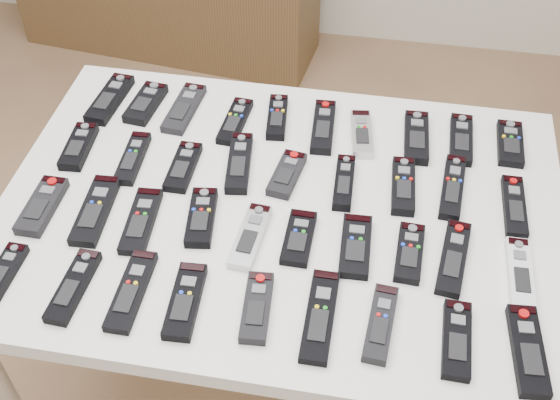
% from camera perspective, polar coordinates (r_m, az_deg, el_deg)
% --- Properties ---
extents(ground, '(4.00, 4.00, 0.00)m').
position_cam_1_polar(ground, '(2.17, -2.31, -15.62)').
color(ground, brown).
rests_on(ground, ground).
extents(table, '(1.25, 0.88, 0.78)m').
position_cam_1_polar(table, '(1.60, -0.00, -1.96)').
color(table, white).
rests_on(table, ground).
extents(remote_0, '(0.07, 0.20, 0.02)m').
position_cam_1_polar(remote_0, '(1.88, -13.66, 7.99)').
color(remote_0, black).
rests_on(remote_0, table).
extents(remote_1, '(0.08, 0.16, 0.02)m').
position_cam_1_polar(remote_1, '(1.85, -10.86, 7.72)').
color(remote_1, black).
rests_on(remote_1, table).
extents(remote_2, '(0.07, 0.19, 0.02)m').
position_cam_1_polar(remote_2, '(1.82, -7.80, 7.38)').
color(remote_2, black).
rests_on(remote_2, table).
extents(remote_3, '(0.06, 0.17, 0.02)m').
position_cam_1_polar(remote_3, '(1.76, -3.67, 6.40)').
color(remote_3, black).
rests_on(remote_3, table).
extents(remote_4, '(0.06, 0.16, 0.02)m').
position_cam_1_polar(remote_4, '(1.77, -0.23, 6.75)').
color(remote_4, black).
rests_on(remote_4, table).
extents(remote_5, '(0.06, 0.19, 0.02)m').
position_cam_1_polar(remote_5, '(1.74, 3.53, 5.96)').
color(remote_5, black).
rests_on(remote_5, table).
extents(remote_6, '(0.07, 0.16, 0.02)m').
position_cam_1_polar(remote_6, '(1.73, 6.64, 5.34)').
color(remote_6, '#B7B7BC').
rests_on(remote_6, table).
extents(remote_7, '(0.06, 0.18, 0.02)m').
position_cam_1_polar(remote_7, '(1.74, 11.02, 5.01)').
color(remote_7, black).
rests_on(remote_7, table).
extents(remote_8, '(0.05, 0.18, 0.02)m').
position_cam_1_polar(remote_8, '(1.76, 14.51, 4.79)').
color(remote_8, black).
rests_on(remote_8, table).
extents(remote_9, '(0.06, 0.16, 0.02)m').
position_cam_1_polar(remote_9, '(1.78, 18.20, 4.38)').
color(remote_9, black).
rests_on(remote_9, table).
extents(remote_10, '(0.06, 0.16, 0.02)m').
position_cam_1_polar(remote_10, '(1.75, -16.04, 4.20)').
color(remote_10, black).
rests_on(remote_10, table).
extents(remote_11, '(0.05, 0.17, 0.02)m').
position_cam_1_polar(remote_11, '(1.69, -11.87, 3.35)').
color(remote_11, black).
rests_on(remote_11, table).
extents(remote_12, '(0.05, 0.16, 0.02)m').
position_cam_1_polar(remote_12, '(1.65, -7.88, 2.69)').
color(remote_12, black).
rests_on(remote_12, table).
extents(remote_13, '(0.08, 0.20, 0.02)m').
position_cam_1_polar(remote_13, '(1.64, -3.34, 3.03)').
color(remote_13, black).
rests_on(remote_13, table).
extents(remote_14, '(0.07, 0.15, 0.02)m').
position_cam_1_polar(remote_14, '(1.61, 0.56, 2.11)').
color(remote_14, black).
rests_on(remote_14, table).
extents(remote_15, '(0.05, 0.17, 0.02)m').
position_cam_1_polar(remote_15, '(1.60, 5.22, 1.43)').
color(remote_15, black).
rests_on(remote_15, table).
extents(remote_16, '(0.06, 0.17, 0.02)m').
position_cam_1_polar(remote_16, '(1.61, 9.98, 1.14)').
color(remote_16, black).
rests_on(remote_16, table).
extents(remote_17, '(0.06, 0.20, 0.02)m').
position_cam_1_polar(remote_17, '(1.63, 13.85, 1.02)').
color(remote_17, black).
rests_on(remote_17, table).
extents(remote_18, '(0.05, 0.18, 0.02)m').
position_cam_1_polar(remote_18, '(1.63, 18.50, -0.48)').
color(remote_18, black).
rests_on(remote_18, table).
extents(remote_19, '(0.06, 0.17, 0.02)m').
position_cam_1_polar(remote_19, '(1.63, -18.78, -0.45)').
color(remote_19, black).
rests_on(remote_19, table).
extents(remote_20, '(0.07, 0.20, 0.02)m').
position_cam_1_polar(remote_20, '(1.58, -14.77, -0.81)').
color(remote_20, black).
rests_on(remote_20, table).
extents(remote_21, '(0.07, 0.19, 0.02)m').
position_cam_1_polar(remote_21, '(1.54, -11.23, -1.68)').
color(remote_21, black).
rests_on(remote_21, table).
extents(remote_22, '(0.08, 0.17, 0.02)m').
position_cam_1_polar(remote_22, '(1.53, -6.41, -1.40)').
color(remote_22, black).
rests_on(remote_22, table).
extents(remote_23, '(0.06, 0.18, 0.02)m').
position_cam_1_polar(remote_23, '(1.48, -2.42, -2.97)').
color(remote_23, '#B7B7BC').
rests_on(remote_23, table).
extents(remote_24, '(0.06, 0.15, 0.02)m').
position_cam_1_polar(remote_24, '(1.48, 1.54, -3.09)').
color(remote_24, black).
rests_on(remote_24, table).
extents(remote_25, '(0.07, 0.16, 0.02)m').
position_cam_1_polar(remote_25, '(1.47, 6.15, -3.74)').
color(remote_25, black).
rests_on(remote_25, table).
extents(remote_26, '(0.06, 0.15, 0.02)m').
position_cam_1_polar(remote_26, '(1.48, 10.48, -4.24)').
color(remote_26, black).
rests_on(remote_26, table).
extents(remote_27, '(0.07, 0.20, 0.02)m').
position_cam_1_polar(remote_27, '(1.49, 13.91, -4.58)').
color(remote_27, black).
rests_on(remote_27, table).
extents(remote_28, '(0.05, 0.18, 0.02)m').
position_cam_1_polar(remote_28, '(1.50, 18.92, -5.68)').
color(remote_28, silver).
rests_on(remote_28, table).
extents(remote_29, '(0.05, 0.14, 0.02)m').
position_cam_1_polar(remote_29, '(1.52, -21.52, -5.46)').
color(remote_29, black).
rests_on(remote_29, table).
extents(remote_30, '(0.06, 0.18, 0.02)m').
position_cam_1_polar(remote_30, '(1.45, -16.44, -6.75)').
color(remote_30, black).
rests_on(remote_30, table).
extents(remote_31, '(0.05, 0.19, 0.02)m').
position_cam_1_polar(remote_31, '(1.42, -11.99, -7.22)').
color(remote_31, black).
rests_on(remote_31, table).
extents(remote_32, '(0.06, 0.18, 0.02)m').
position_cam_1_polar(remote_32, '(1.39, -7.72, -8.14)').
color(remote_32, black).
rests_on(remote_32, table).
extents(remote_33, '(0.06, 0.16, 0.02)m').
position_cam_1_polar(remote_33, '(1.37, -1.90, -8.71)').
color(remote_33, black).
rests_on(remote_33, table).
extents(remote_34, '(0.05, 0.21, 0.02)m').
position_cam_1_polar(remote_34, '(1.36, 3.27, -9.39)').
color(remote_34, black).
rests_on(remote_34, table).
extents(remote_35, '(0.06, 0.17, 0.02)m').
position_cam_1_polar(remote_35, '(1.36, 8.17, -9.91)').
color(remote_35, black).
rests_on(remote_35, table).
extents(remote_36, '(0.05, 0.17, 0.02)m').
position_cam_1_polar(remote_36, '(1.36, 14.17, -10.95)').
color(remote_36, black).
rests_on(remote_36, table).
extents(remote_37, '(0.07, 0.19, 0.02)m').
position_cam_1_polar(remote_37, '(1.39, 19.49, -11.45)').
color(remote_37, black).
rests_on(remote_37, table).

